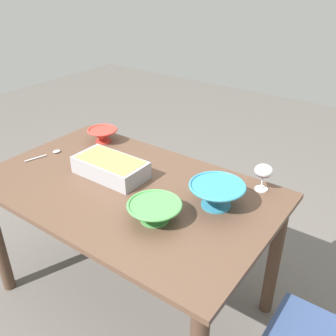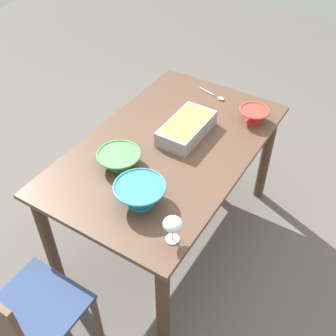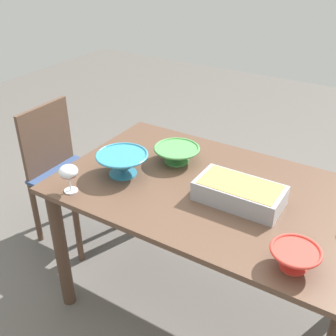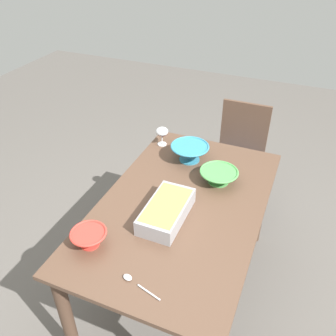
{
  "view_description": "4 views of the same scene",
  "coord_description": "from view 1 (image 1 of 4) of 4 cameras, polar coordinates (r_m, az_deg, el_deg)",
  "views": [
    {
      "loc": [
        1.05,
        -1.11,
        1.68
      ],
      "look_at": [
        0.13,
        0.15,
        0.82
      ],
      "focal_mm": 39.88,
      "sensor_mm": 36.0,
      "label": 1
    },
    {
      "loc": [
        1.47,
        0.91,
        2.16
      ],
      "look_at": [
        0.19,
        0.11,
        0.78
      ],
      "focal_mm": 43.81,
      "sensor_mm": 36.0,
      "label": 2
    },
    {
      "loc": [
        -0.63,
        1.41,
        1.75
      ],
      "look_at": [
        0.2,
        0.07,
        0.83
      ],
      "focal_mm": 43.68,
      "sensor_mm": 36.0,
      "label": 3
    },
    {
      "loc": [
        -1.41,
        -0.51,
        2.04
      ],
      "look_at": [
        0.21,
        0.17,
        0.8
      ],
      "focal_mm": 38.31,
      "sensor_mm": 36.0,
      "label": 4
    }
  ],
  "objects": [
    {
      "name": "ground_plane",
      "position": [
        2.27,
        -5.29,
        -19.0
      ],
      "size": [
        8.0,
        8.0,
        0.0
      ],
      "primitive_type": "plane",
      "color": "#5B5651"
    },
    {
      "name": "serving_bowl",
      "position": [
        2.24,
        -9.94,
        5.06
      ],
      "size": [
        0.18,
        0.18,
        0.08
      ],
      "color": "red",
      "rests_on": "dining_table"
    },
    {
      "name": "casserole_dish",
      "position": [
        1.87,
        -8.79,
        0.23
      ],
      "size": [
        0.37,
        0.19,
        0.09
      ],
      "color": "#99999E",
      "rests_on": "dining_table"
    },
    {
      "name": "dining_table",
      "position": [
        1.86,
        -6.15,
        -6.0
      ],
      "size": [
        1.42,
        0.86,
        0.75
      ],
      "color": "brown",
      "rests_on": "ground_plane"
    },
    {
      "name": "serving_spoon",
      "position": [
        2.17,
        -17.51,
        2.15
      ],
      "size": [
        0.07,
        0.2,
        0.01
      ],
      "color": "silver",
      "rests_on": "dining_table"
    },
    {
      "name": "small_bowl",
      "position": [
        1.54,
        -2.06,
        -6.52
      ],
      "size": [
        0.23,
        0.23,
        0.08
      ],
      "color": "#4C994C",
      "rests_on": "dining_table"
    },
    {
      "name": "wine_glass",
      "position": [
        1.76,
        14.39,
        -0.6
      ],
      "size": [
        0.08,
        0.08,
        0.13
      ],
      "color": "white",
      "rests_on": "dining_table"
    },
    {
      "name": "mixing_bowl",
      "position": [
        1.63,
        7.46,
        -3.97
      ],
      "size": [
        0.25,
        0.25,
        0.11
      ],
      "color": "teal",
      "rests_on": "dining_table"
    }
  ]
}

